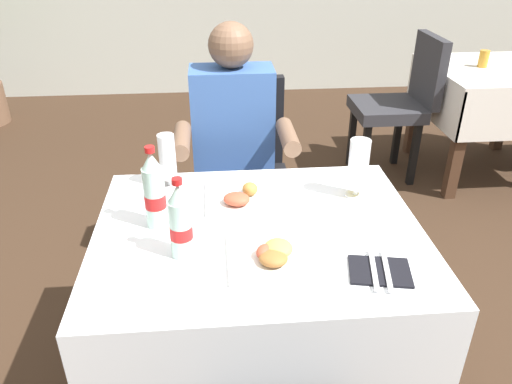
{
  "coord_description": "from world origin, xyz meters",
  "views": [
    {
      "loc": [
        -0.16,
        -1.26,
        1.63
      ],
      "look_at": [
        -0.03,
        0.17,
        0.83
      ],
      "focal_mm": 34.94,
      "sensor_mm": 36.0,
      "label": 1
    }
  ],
  "objects_px": {
    "beer_glass_middle": "(358,167)",
    "background_chair_left": "(401,99)",
    "seated_diner_far": "(234,151)",
    "napkin_cutlery_set": "(380,271)",
    "cola_bottle_secondary": "(181,223)",
    "beer_glass_left": "(168,161)",
    "chair_far_diner_seat": "(243,171)",
    "plate_near_camera": "(272,255)",
    "background_dining_table": "(491,96)",
    "background_table_tumbler": "(484,59)",
    "cola_bottle_primary": "(154,192)",
    "plate_far_diner": "(240,197)",
    "main_dining_table": "(259,274)"
  },
  "relations": [
    {
      "from": "seated_diner_far",
      "to": "plate_far_diner",
      "type": "xyz_separation_m",
      "value": [
        -0.0,
        -0.52,
        0.06
      ]
    },
    {
      "from": "cola_bottle_secondary",
      "to": "cola_bottle_primary",
      "type": "bearing_deg",
      "value": 117.34
    },
    {
      "from": "cola_bottle_primary",
      "to": "napkin_cutlery_set",
      "type": "height_order",
      "value": "cola_bottle_primary"
    },
    {
      "from": "plate_far_diner",
      "to": "background_chair_left",
      "type": "bearing_deg",
      "value": 53.97
    },
    {
      "from": "main_dining_table",
      "to": "beer_glass_left",
      "type": "relative_size",
      "value": 5.15
    },
    {
      "from": "beer_glass_middle",
      "to": "background_dining_table",
      "type": "xyz_separation_m",
      "value": [
        1.39,
        1.62,
        -0.31
      ]
    },
    {
      "from": "chair_far_diner_seat",
      "to": "plate_near_camera",
      "type": "height_order",
      "value": "chair_far_diner_seat"
    },
    {
      "from": "seated_diner_far",
      "to": "plate_far_diner",
      "type": "bearing_deg",
      "value": -90.08
    },
    {
      "from": "background_chair_left",
      "to": "beer_glass_left",
      "type": "bearing_deg",
      "value": -133.92
    },
    {
      "from": "main_dining_table",
      "to": "background_dining_table",
      "type": "bearing_deg",
      "value": 45.76
    },
    {
      "from": "chair_far_diner_seat",
      "to": "background_dining_table",
      "type": "distance_m",
      "value": 2.02
    },
    {
      "from": "plate_far_diner",
      "to": "beer_glass_left",
      "type": "bearing_deg",
      "value": 152.65
    },
    {
      "from": "cola_bottle_primary",
      "to": "cola_bottle_secondary",
      "type": "bearing_deg",
      "value": -62.66
    },
    {
      "from": "seated_diner_far",
      "to": "plate_near_camera",
      "type": "height_order",
      "value": "seated_diner_far"
    },
    {
      "from": "beer_glass_left",
      "to": "beer_glass_middle",
      "type": "distance_m",
      "value": 0.68
    },
    {
      "from": "cola_bottle_secondary",
      "to": "background_chair_left",
      "type": "xyz_separation_m",
      "value": [
        1.36,
        1.92,
        -0.31
      ]
    },
    {
      "from": "plate_near_camera",
      "to": "napkin_cutlery_set",
      "type": "xyz_separation_m",
      "value": [
        0.29,
        -0.09,
        -0.01
      ]
    },
    {
      "from": "seated_diner_far",
      "to": "background_dining_table",
      "type": "height_order",
      "value": "seated_diner_far"
    },
    {
      "from": "chair_far_diner_seat",
      "to": "cola_bottle_primary",
      "type": "height_order",
      "value": "cola_bottle_primary"
    },
    {
      "from": "chair_far_diner_seat",
      "to": "background_table_tumbler",
      "type": "bearing_deg",
      "value": 31.39
    },
    {
      "from": "cola_bottle_primary",
      "to": "napkin_cutlery_set",
      "type": "bearing_deg",
      "value": -25.3
    },
    {
      "from": "beer_glass_middle",
      "to": "background_chair_left",
      "type": "distance_m",
      "value": 1.82
    },
    {
      "from": "chair_far_diner_seat",
      "to": "main_dining_table",
      "type": "bearing_deg",
      "value": -90.0
    },
    {
      "from": "cola_bottle_secondary",
      "to": "plate_near_camera",
      "type": "bearing_deg",
      "value": -10.5
    },
    {
      "from": "seated_diner_far",
      "to": "beer_glass_left",
      "type": "distance_m",
      "value": 0.49
    },
    {
      "from": "plate_far_diner",
      "to": "napkin_cutlery_set",
      "type": "bearing_deg",
      "value": -50.17
    },
    {
      "from": "cola_bottle_secondary",
      "to": "napkin_cutlery_set",
      "type": "xyz_separation_m",
      "value": [
        0.55,
        -0.13,
        -0.11
      ]
    },
    {
      "from": "plate_near_camera",
      "to": "background_table_tumbler",
      "type": "relative_size",
      "value": 2.27
    },
    {
      "from": "cola_bottle_primary",
      "to": "seated_diner_far",
      "type": "bearing_deg",
      "value": 67.1
    },
    {
      "from": "seated_diner_far",
      "to": "beer_glass_left",
      "type": "bearing_deg",
      "value": -123.26
    },
    {
      "from": "beer_glass_left",
      "to": "background_chair_left",
      "type": "xyz_separation_m",
      "value": [
        1.43,
        1.49,
        -0.3
      ]
    },
    {
      "from": "seated_diner_far",
      "to": "napkin_cutlery_set",
      "type": "height_order",
      "value": "seated_diner_far"
    },
    {
      "from": "main_dining_table",
      "to": "cola_bottle_primary",
      "type": "bearing_deg",
      "value": 170.77
    },
    {
      "from": "napkin_cutlery_set",
      "to": "background_table_tumbler",
      "type": "relative_size",
      "value": 1.78
    },
    {
      "from": "plate_far_diner",
      "to": "cola_bottle_secondary",
      "type": "distance_m",
      "value": 0.37
    },
    {
      "from": "main_dining_table",
      "to": "chair_far_diner_seat",
      "type": "xyz_separation_m",
      "value": [
        -0.0,
        0.82,
        -0.02
      ]
    },
    {
      "from": "cola_bottle_primary",
      "to": "napkin_cutlery_set",
      "type": "xyz_separation_m",
      "value": [
        0.64,
        -0.3,
        -0.12
      ]
    },
    {
      "from": "background_dining_table",
      "to": "napkin_cutlery_set",
      "type": "bearing_deg",
      "value": -125.0
    },
    {
      "from": "beer_glass_left",
      "to": "cola_bottle_secondary",
      "type": "xyz_separation_m",
      "value": [
        0.07,
        -0.44,
        0.01
      ]
    },
    {
      "from": "chair_far_diner_seat",
      "to": "plate_far_diner",
      "type": "xyz_separation_m",
      "value": [
        -0.05,
        -0.63,
        0.22
      ]
    },
    {
      "from": "beer_glass_left",
      "to": "plate_far_diner",
      "type": "bearing_deg",
      "value": -27.35
    },
    {
      "from": "cola_bottle_secondary",
      "to": "napkin_cutlery_set",
      "type": "height_order",
      "value": "cola_bottle_secondary"
    },
    {
      "from": "seated_diner_far",
      "to": "cola_bottle_secondary",
      "type": "xyz_separation_m",
      "value": [
        -0.19,
        -0.82,
        0.15
      ]
    },
    {
      "from": "main_dining_table",
      "to": "seated_diner_far",
      "type": "distance_m",
      "value": 0.72
    },
    {
      "from": "plate_far_diner",
      "to": "cola_bottle_primary",
      "type": "bearing_deg",
      "value": -154.0
    },
    {
      "from": "napkin_cutlery_set",
      "to": "main_dining_table",
      "type": "bearing_deg",
      "value": 141.77
    },
    {
      "from": "plate_far_diner",
      "to": "cola_bottle_secondary",
      "type": "relative_size",
      "value": 0.96
    },
    {
      "from": "cola_bottle_secondary",
      "to": "background_dining_table",
      "type": "relative_size",
      "value": 0.3
    },
    {
      "from": "background_dining_table",
      "to": "background_chair_left",
      "type": "relative_size",
      "value": 0.88
    },
    {
      "from": "beer_glass_left",
      "to": "background_dining_table",
      "type": "distance_m",
      "value": 2.55
    }
  ]
}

